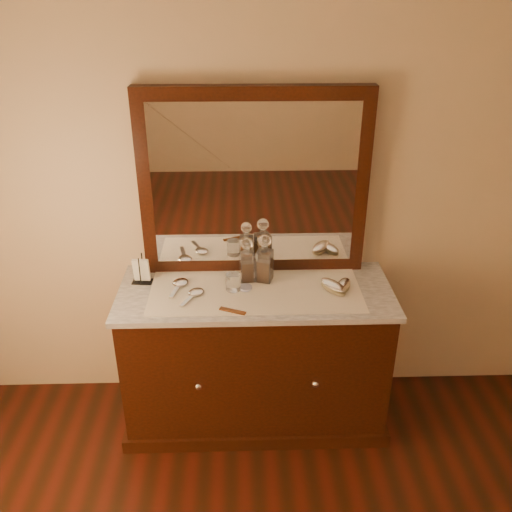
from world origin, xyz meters
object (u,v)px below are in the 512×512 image
Objects in this scene: decanter_right at (264,263)px; brush_near at (333,287)px; comb at (233,311)px; brush_far at (344,286)px; hand_mirror_outer at (179,284)px; mirror_frame at (254,184)px; hand_mirror_inner at (194,294)px; decanter_left at (247,264)px; pin_dish at (245,288)px; dresser_cabinet at (255,357)px; napkin_rack at (142,272)px.

brush_near is (0.35, -0.13, -0.08)m from decanter_right.
brush_far reaches higher than comb.
brush_near is at bearing -5.39° from hand_mirror_outer.
hand_mirror_inner is (-0.32, -0.30, -0.49)m from mirror_frame.
comb is 0.26m from hand_mirror_inner.
decanter_left is at bearing 29.11° from hand_mirror_inner.
pin_dish is 0.27m from hand_mirror_inner.
dresser_cabinet is at bearing -67.47° from decanter_left.
hand_mirror_inner is at bearing -136.85° from mirror_frame.
napkin_rack is 0.86× the size of brush_near.
pin_dish is 0.53× the size of comb.
comb is at bearing -119.02° from dresser_cabinet.
napkin_rack reaches higher than comb.
decanter_left is at bearing 167.05° from brush_far.
decanter_right is at bearing 62.35° from dresser_cabinet.
brush_far reaches higher than hand_mirror_outer.
brush_far is 0.74× the size of hand_mirror_outer.
brush_near is 1.16× the size of brush_far.
mirror_frame is at bearing 146.01° from brush_near.
hand_mirror_inner is at bearing -177.29° from brush_far.
hand_mirror_outer is (-0.86, 0.06, -0.01)m from brush_far.
mirror_frame is 0.55m from pin_dish.
decanter_right is at bearing 84.56° from comb.
decanter_right is at bearing -70.85° from mirror_frame.
mirror_frame is 4.49× the size of decanter_right.
pin_dish is 0.39× the size of brush_near.
hand_mirror_outer is at bearing -171.64° from decanter_left.
decanter_left is 0.52m from brush_far.
brush_near is (1.01, -0.13, -0.04)m from napkin_rack.
pin_dish is at bearing -96.71° from decanter_left.
dresser_cabinet is 0.55m from decanter_left.
comb is 0.58m from napkin_rack.
napkin_rack is (-0.55, 0.09, 0.05)m from pin_dish.
brush_near is at bearing 1.84° from hand_mirror_inner.
brush_far reaches higher than pin_dish.
decanter_left is (0.56, 0.00, 0.04)m from napkin_rack.
comb is 0.56m from brush_near.
decanter_right reaches higher than hand_mirror_outer.
napkin_rack is at bearing 172.81° from brush_near.
brush_far is at bearing 42.07° from comb.
dresser_cabinet is 0.97m from mirror_frame.
decanter_left is at bearing 177.73° from decanter_right.
hand_mirror_outer is at bearing 175.85° from brush_far.
hand_mirror_inner is at bearing 163.84° from comb.
brush_near reaches higher than comb.
brush_near reaches higher than dresser_cabinet.
hand_mirror_inner is (0.29, -0.15, -0.05)m from napkin_rack.
hand_mirror_inner reaches higher than pin_dish.
brush_far is (0.51, -0.02, 0.01)m from pin_dish.
brush_near is (0.52, 0.19, 0.02)m from comb.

